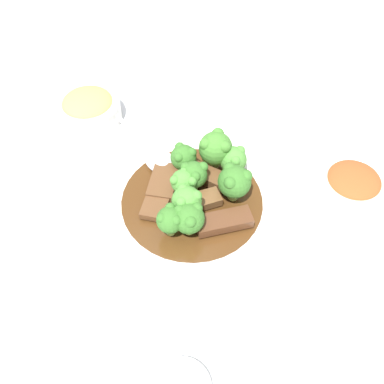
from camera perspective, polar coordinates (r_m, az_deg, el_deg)
The scene contains 20 objects.
ground_plane at distance 0.64m, azimuth 0.00°, elevation -1.89°, with size 4.00×4.00×0.00m, color silver.
main_plate at distance 0.63m, azimuth 0.00°, elevation -1.35°, with size 0.32×0.32×0.02m.
beef_strip_0 at distance 0.64m, azimuth 2.47°, elevation 1.85°, with size 0.03×0.06×0.01m.
beef_strip_1 at distance 0.59m, azimuth 4.05°, elevation -3.74°, with size 0.07×0.07×0.01m.
beef_strip_2 at distance 0.63m, azimuth -3.44°, elevation 1.52°, with size 0.07×0.06×0.01m.
beef_strip_3 at distance 0.61m, azimuth 1.13°, elevation -1.26°, with size 0.06×0.05×0.01m.
beef_strip_4 at distance 0.61m, azimuth -4.60°, elevation -1.56°, with size 0.06×0.05×0.01m.
broccoli_floret_0 at distance 0.64m, azimuth -1.09°, elevation 4.48°, with size 0.04×0.04×0.04m.
broccoli_floret_1 at distance 0.64m, azimuth 5.24°, elevation 4.15°, with size 0.04×0.04×0.04m.
broccoli_floret_2 at distance 0.60m, azimuth -1.20°, elevation 1.20°, with size 0.03×0.03×0.05m.
broccoli_floret_3 at distance 0.58m, azimuth -0.68°, elevation -1.08°, with size 0.04×0.04×0.05m.
broccoli_floret_4 at distance 0.61m, azimuth 0.22°, elevation 2.24°, with size 0.04×0.04×0.05m.
broccoli_floret_5 at distance 0.64m, azimuth 3.02°, elevation 5.63°, with size 0.05×0.05×0.06m.
broccoli_floret_6 at distance 0.60m, azimuth 5.43°, elevation 1.36°, with size 0.05×0.05×0.06m.
broccoli_floret_7 at distance 0.57m, azimuth -0.39°, elevation -3.34°, with size 0.04×0.04×0.05m.
broccoli_floret_8 at distance 0.57m, azimuth -2.82°, elevation -3.53°, with size 0.04×0.04×0.05m.
serving_spoon at distance 0.67m, azimuth -5.03°, elevation 4.95°, with size 0.10×0.21×0.01m.
side_bowl_kimchi at distance 0.67m, azimuth 19.63°, elevation 0.82°, with size 0.10×0.10×0.04m.
side_bowl_appetizer at distance 0.76m, azimuth -12.98°, elevation 10.36°, with size 0.10×0.10×0.05m.
paper_napkin at distance 0.54m, azimuth -13.49°, elevation -22.24°, with size 0.15×0.12×0.01m.
Camera 1 is at (0.32, 0.20, 0.51)m, focal length 42.00 mm.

